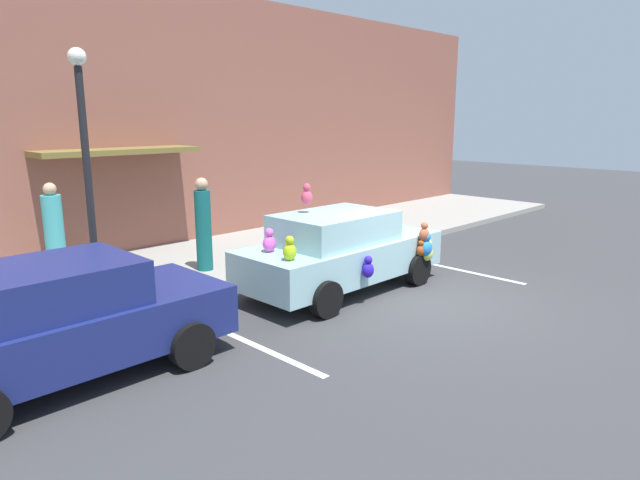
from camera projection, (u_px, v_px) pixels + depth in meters
name	position (u px, v px, depth m)	size (l,w,h in m)	color
ground_plane	(429.00, 301.00, 10.15)	(60.00, 60.00, 0.00)	#38383A
sidewalk	(257.00, 251.00, 13.58)	(24.00, 4.00, 0.15)	gray
storefront_building	(201.00, 121.00, 14.36)	(24.00, 1.25, 6.40)	brown
parking_stripe_front	(448.00, 268.00, 12.40)	(0.12, 3.60, 0.01)	silver
parking_stripe_rear	(241.00, 339.00, 8.41)	(0.12, 3.60, 0.01)	silver
plush_covered_car	(341.00, 251.00, 10.61)	(4.24, 2.03, 2.10)	#97C4C9
parked_sedan_behind	(61.00, 321.00, 6.97)	(4.10, 1.96, 1.54)	navy
teddy_bear_on_sidewalk	(351.00, 229.00, 14.43)	(0.33, 0.28, 0.64)	#9E723D
street_lamp_post	(86.00, 156.00, 8.81)	(0.28, 0.28, 4.18)	black
pedestrian_near_shopfront	(54.00, 233.00, 11.09)	(0.38, 0.38, 1.89)	teal
pedestrian_walking_past	(203.00, 227.00, 11.49)	(0.33, 0.33, 1.94)	#125C5C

